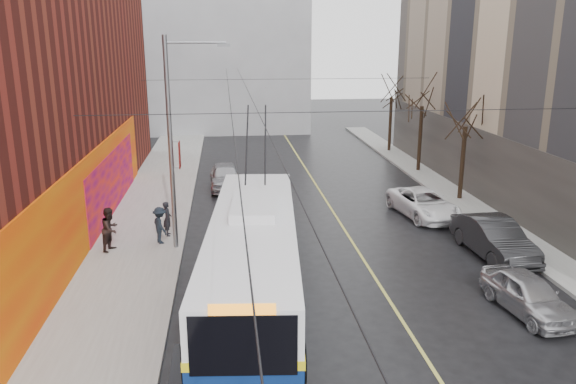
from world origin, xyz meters
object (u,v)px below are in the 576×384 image
object	(u,v)px
tree_far	(392,87)
pedestrian_a	(167,219)
parked_car_b	(494,238)
pedestrian_c	(160,225)
parked_car_c	(423,203)
trolleybus	(253,261)
following_car	(225,176)
streetlight_pole	(174,139)
parked_car_a	(528,294)
tree_mid	(423,95)
pedestrian_b	(110,229)
tree_near	(467,112)

from	to	relation	value
tree_far	pedestrian_a	bearing A→B (deg)	-130.49
parked_car_b	pedestrian_c	size ratio (longest dim) A/B	2.96
parked_car_c	pedestrian_c	size ratio (longest dim) A/B	3.00
parked_car_b	trolleybus	bearing A→B (deg)	-163.86
parked_car_b	following_car	size ratio (longest dim) A/B	1.08
streetlight_pole	parked_car_a	xyz separation A→B (m)	(11.94, -7.12, -4.18)
parked_car_c	pedestrian_c	bearing A→B (deg)	-176.29
following_car	tree_mid	bearing A→B (deg)	10.95
streetlight_pole	trolleybus	xyz separation A→B (m)	(2.90, -5.79, -3.14)
tree_mid	pedestrian_b	xyz separation A→B (m)	(-17.98, -13.09, -4.16)
parked_car_c	pedestrian_b	world-z (taller)	pedestrian_b
parked_car_b	pedestrian_a	bearing A→B (deg)	161.67
tree_near	following_car	xyz separation A→B (m)	(-13.14, 4.14, -4.21)
following_car	pedestrian_a	xyz separation A→B (m)	(-2.64, -8.61, 0.19)
tree_near	tree_far	bearing A→B (deg)	90.00
streetlight_pole	pedestrian_b	xyz separation A→B (m)	(-2.84, -0.09, -3.76)
tree_near	tree_mid	bearing A→B (deg)	90.00
parked_car_a	pedestrian_b	bearing A→B (deg)	147.39
parked_car_c	pedestrian_a	distance (m)	12.87
following_car	tree_far	bearing A→B (deg)	35.56
tree_near	tree_mid	size ratio (longest dim) A/B	0.96
pedestrian_a	parked_car_a	bearing A→B (deg)	-132.45
tree_near	parked_car_b	bearing A→B (deg)	-103.74
pedestrian_b	following_car	bearing A→B (deg)	-3.43
tree_mid	tree_far	xyz separation A→B (m)	(0.00, 7.00, -0.11)
tree_mid	pedestrian_c	bearing A→B (deg)	-142.10
tree_mid	pedestrian_a	world-z (taller)	tree_mid
trolleybus	following_car	world-z (taller)	trolleybus
tree_far	following_car	bearing A→B (deg)	-143.12
tree_near	pedestrian_b	xyz separation A→B (m)	(-17.98, -6.09, -3.89)
tree_far	trolleybus	size ratio (longest dim) A/B	0.50
trolleybus	parked_car_a	size ratio (longest dim) A/B	3.36
tree_mid	following_car	world-z (taller)	tree_mid
parked_car_b	following_car	bearing A→B (deg)	128.84
following_car	pedestrian_b	world-z (taller)	pedestrian_b
pedestrian_c	parked_car_a	bearing A→B (deg)	-148.02
streetlight_pole	parked_car_c	size ratio (longest dim) A/B	1.83
pedestrian_b	parked_car_b	bearing A→B (deg)	-75.53
parked_car_c	following_car	xyz separation A→B (m)	(-10.09, 6.71, 0.08)
trolleybus	parked_car_c	bearing A→B (deg)	50.05
trolleybus	following_car	size ratio (longest dim) A/B	2.93
tree_mid	streetlight_pole	bearing A→B (deg)	-139.35
trolleybus	parked_car_c	distance (m)	13.06
streetlight_pole	pedestrian_a	distance (m)	4.24
parked_car_a	parked_car_c	bearing A→B (deg)	81.96
tree_near	trolleybus	world-z (taller)	tree_near
tree_near	tree_far	world-z (taller)	tree_far
tree_near	parked_car_a	distance (m)	14.17
parked_car_b	following_car	distance (m)	16.61
tree_mid	parked_car_b	bearing A→B (deg)	-97.51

